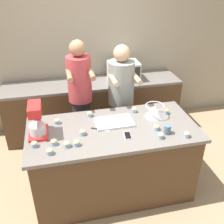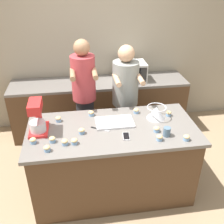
{
  "view_description": "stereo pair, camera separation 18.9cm",
  "coord_description": "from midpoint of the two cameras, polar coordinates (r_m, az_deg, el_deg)",
  "views": [
    {
      "loc": [
        -0.56,
        -2.39,
        2.52
      ],
      "look_at": [
        0.0,
        0.05,
        1.1
      ],
      "focal_mm": 42.0,
      "sensor_mm": 36.0,
      "label": 1
    },
    {
      "loc": [
        -0.37,
        -2.42,
        2.52
      ],
      "look_at": [
        0.0,
        0.05,
        1.1
      ],
      "focal_mm": 42.0,
      "sensor_mm": 36.0,
      "label": 2
    }
  ],
  "objects": [
    {
      "name": "ground_plane",
      "position": [
        3.51,
        1.72,
        -16.24
      ],
      "size": [
        16.0,
        16.0,
        0.0
      ],
      "primitive_type": "plane",
      "color": "#937A5B"
    },
    {
      "name": "back_wall",
      "position": [
        4.36,
        -2.17,
        13.99
      ],
      "size": [
        10.0,
        0.06,
        2.7
      ],
      "color": "gray",
      "rests_on": "ground_plane"
    },
    {
      "name": "island_counter",
      "position": [
        3.2,
        1.85,
        -10.45
      ],
      "size": [
        1.9,
        0.91,
        0.92
      ],
      "color": "#4C331E",
      "rests_on": "ground_plane"
    },
    {
      "name": "back_counter",
      "position": [
        4.37,
        -1.42,
        1.23
      ],
      "size": [
        2.8,
        0.6,
        0.89
      ],
      "color": "#4C331E",
      "rests_on": "ground_plane"
    },
    {
      "name": "person_left",
      "position": [
        3.53,
        -4.46,
        2.65
      ],
      "size": [
        0.33,
        0.5,
        1.74
      ],
      "color": "#232328",
      "rests_on": "ground_plane"
    },
    {
      "name": "person_right",
      "position": [
        3.64,
        4.35,
        2.35
      ],
      "size": [
        0.36,
        0.51,
        1.64
      ],
      "color": "brown",
      "rests_on": "ground_plane"
    },
    {
      "name": "stand_mixer",
      "position": [
        2.87,
        -14.18,
        -1.43
      ],
      "size": [
        0.2,
        0.3,
        0.37
      ],
      "color": "red",
      "rests_on": "island_counter"
    },
    {
      "name": "mixing_bowl",
      "position": [
        3.13,
        11.32,
        -0.07
      ],
      "size": [
        0.23,
        0.23,
        0.15
      ],
      "color": "#BCBCC1",
      "rests_on": "island_counter"
    },
    {
      "name": "baking_tray",
      "position": [
        3.0,
        2.38,
        -2.19
      ],
      "size": [
        0.43,
        0.27,
        0.04
      ],
      "color": "silver",
      "rests_on": "island_counter"
    },
    {
      "name": "microwave_oven",
      "position": [
        4.21,
        5.36,
        8.76
      ],
      "size": [
        0.47,
        0.35,
        0.29
      ],
      "color": "silver",
      "rests_on": "back_counter"
    },
    {
      "name": "cell_phone",
      "position": [
        2.79,
        5.07,
        -5.32
      ],
      "size": [
        0.09,
        0.15,
        0.01
      ],
      "color": "silver",
      "rests_on": "island_counter"
    },
    {
      "name": "drinking_glass",
      "position": [
        2.85,
        13.73,
        -4.23
      ],
      "size": [
        0.08,
        0.08,
        0.1
      ],
      "color": "slate",
      "rests_on": "island_counter"
    },
    {
      "name": "knife",
      "position": [
        2.9,
        -1.02,
        -3.74
      ],
      "size": [
        0.2,
        0.12,
        0.01
      ],
      "color": "#BCBCC1",
      "rests_on": "island_counter"
    },
    {
      "name": "cupcake_0",
      "position": [
        2.78,
        12.26,
        -5.52
      ],
      "size": [
        0.07,
        0.07,
        0.06
      ],
      "color": "#759EC6",
      "rests_on": "island_counter"
    },
    {
      "name": "cupcake_1",
      "position": [
        2.76,
        -14.93,
        -6.07
      ],
      "size": [
        0.07,
        0.07,
        0.06
      ],
      "color": "#759EC6",
      "rests_on": "island_counter"
    },
    {
      "name": "cupcake_2",
      "position": [
        2.74,
        -10.94,
        -5.93
      ],
      "size": [
        0.07,
        0.07,
        0.06
      ],
      "color": "#759EC6",
      "rests_on": "island_counter"
    },
    {
      "name": "cupcake_3",
      "position": [
        2.85,
        17.77,
        -5.37
      ],
      "size": [
        0.07,
        0.07,
        0.06
      ],
      "color": "#759EC6",
      "rests_on": "island_counter"
    },
    {
      "name": "cupcake_4",
      "position": [
        2.68,
        -6.18,
        -6.4
      ],
      "size": [
        0.07,
        0.07,
        0.06
      ],
      "color": "#759EC6",
      "rests_on": "island_counter"
    },
    {
      "name": "cupcake_5",
      "position": [
        2.68,
        -8.24,
        -6.55
      ],
      "size": [
        0.07,
        0.07,
        0.06
      ],
      "color": "#759EC6",
      "rests_on": "island_counter"
    },
    {
      "name": "cupcake_6",
      "position": [
        3.22,
        6.97,
        0.24
      ],
      "size": [
        0.07,
        0.07,
        0.06
      ],
      "color": "#759EC6",
      "rests_on": "island_counter"
    },
    {
      "name": "cupcake_7",
      "position": [
        3.15,
        -2.81,
        -0.3
      ],
      "size": [
        0.07,
        0.07,
        0.06
      ],
      "color": "#759EC6",
      "rests_on": "island_counter"
    },
    {
      "name": "cupcake_8",
      "position": [
        3.23,
        13.88,
        -0.33
      ],
      "size": [
        0.07,
        0.07,
        0.06
      ],
      "color": "#759EC6",
      "rests_on": "island_counter"
    },
    {
      "name": "cupcake_9",
      "position": [
        2.62,
        -11.95,
        -7.81
      ],
      "size": [
        0.07,
        0.07,
        0.06
      ],
      "color": "#759EC6",
      "rests_on": "island_counter"
    },
    {
      "name": "cupcake_10",
      "position": [
        3.07,
        -9.88,
        -1.56
      ],
      "size": [
        0.07,
        0.07,
        0.06
      ],
      "color": "#759EC6",
      "rests_on": "island_counter"
    },
    {
      "name": "cupcake_11",
      "position": [
        2.9,
        11.53,
        -3.72
      ],
      "size": [
        0.07,
        0.07,
        0.06
      ],
      "color": "#759EC6",
      "rests_on": "island_counter"
    },
    {
      "name": "cupcake_12",
      "position": [
        2.82,
        -4.71,
        -4.18
      ],
      "size": [
        0.07,
        0.07,
        0.06
      ],
      "color": "#759EC6",
      "rests_on": "island_counter"
    }
  ]
}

